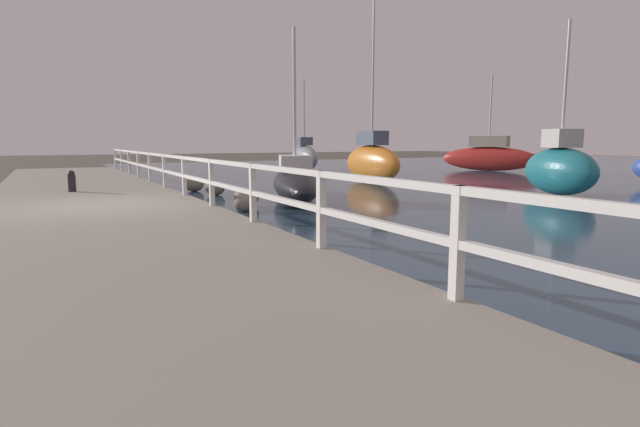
% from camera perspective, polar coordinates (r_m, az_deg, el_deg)
% --- Properties ---
extents(ground_plane, '(120.00, 120.00, 0.00)m').
position_cam_1_polar(ground_plane, '(12.06, -24.11, -0.63)').
color(ground_plane, '#4C473D').
extents(dock_walkway, '(4.68, 36.00, 0.31)m').
position_cam_1_polar(dock_walkway, '(12.04, -24.15, 0.10)').
color(dock_walkway, gray).
rests_on(dock_walkway, ground).
extents(railing, '(0.10, 32.50, 1.02)m').
position_cam_1_polar(railing, '(12.33, -13.94, 4.70)').
color(railing, white).
rests_on(railing, dock_walkway).
extents(boulder_downstream, '(0.67, 0.60, 0.50)m').
position_cam_1_polar(boulder_downstream, '(13.36, -8.40, 1.88)').
color(boulder_downstream, gray).
rests_on(boulder_downstream, ground).
extents(boulder_upstream, '(0.52, 0.47, 0.39)m').
position_cam_1_polar(boulder_upstream, '(12.32, -8.63, 1.08)').
color(boulder_upstream, slate).
rests_on(boulder_upstream, ground).
extents(boulder_water_edge, '(0.61, 0.55, 0.46)m').
position_cam_1_polar(boulder_water_edge, '(16.27, -11.89, 2.84)').
color(boulder_water_edge, slate).
rests_on(boulder_water_edge, ground).
extents(boulder_near_dock, '(0.67, 0.61, 0.51)m').
position_cam_1_polar(boulder_near_dock, '(17.68, -14.22, 3.25)').
color(boulder_near_dock, slate).
rests_on(boulder_near_dock, ground).
extents(mooring_bollard, '(0.21, 0.21, 0.60)m').
position_cam_1_polar(mooring_bollard, '(15.63, -26.51, 3.34)').
color(mooring_bollard, black).
rests_on(mooring_bollard, dock_walkway).
extents(sailboat_red, '(3.23, 5.50, 5.50)m').
position_cam_1_polar(sailboat_red, '(31.00, 18.69, 6.16)').
color(sailboat_red, red).
rests_on(sailboat_red, water_surface).
extents(sailboat_gray, '(1.82, 4.27, 5.27)m').
position_cam_1_polar(sailboat_gray, '(29.38, -1.82, 6.48)').
color(sailboat_gray, gray).
rests_on(sailboat_gray, water_surface).
extents(sailboat_black, '(3.24, 5.76, 4.90)m').
position_cam_1_polar(sailboat_black, '(14.73, -2.86, 3.60)').
color(sailboat_black, black).
rests_on(sailboat_black, water_surface).
extents(sailboat_orange, '(1.49, 4.35, 7.76)m').
position_cam_1_polar(sailboat_orange, '(21.09, 5.94, 5.99)').
color(sailboat_orange, orange).
rests_on(sailboat_orange, water_surface).
extents(sailboat_teal, '(2.03, 3.29, 5.43)m').
position_cam_1_polar(sailboat_teal, '(17.76, 25.73, 4.64)').
color(sailboat_teal, '#1E707A').
rests_on(sailboat_teal, water_surface).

